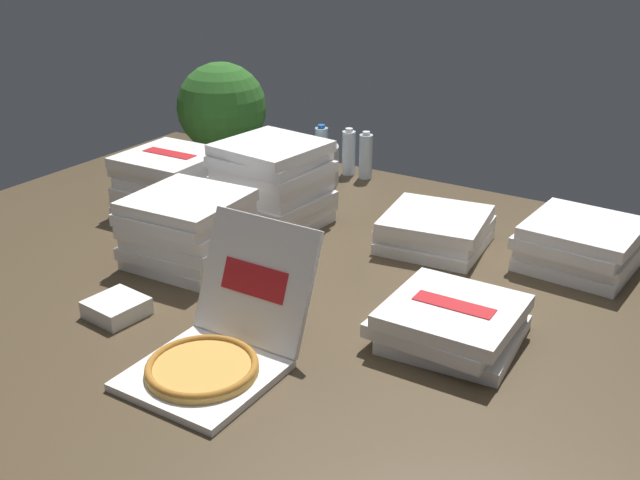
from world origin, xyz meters
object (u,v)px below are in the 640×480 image
(potted_plant, at_px, (222,112))
(pizza_stack_left_mid, at_px, (273,184))
(water_bottle_0, at_px, (279,174))
(pizza_stack_right_mid, at_px, (451,323))
(water_bottle_1, at_px, (349,152))
(pizza_stack_right_far, at_px, (188,229))
(pizza_stack_right_near, at_px, (580,244))
(ice_bucket, at_px, (308,165))
(water_bottle_4, at_px, (366,156))
(water_bottle_2, at_px, (321,149))
(pizza_stack_left_near, at_px, (172,182))
(pizza_stack_center_near, at_px, (435,230))
(water_bottle_3, at_px, (256,166))
(open_pizza_box, at_px, (218,345))
(napkin_pile, at_px, (117,308))

(potted_plant, bearing_deg, pizza_stack_left_mid, -36.24)
(water_bottle_0, bearing_deg, pizza_stack_right_mid, -33.16)
(water_bottle_1, bearing_deg, pizza_stack_right_far, -89.44)
(pizza_stack_right_near, bearing_deg, water_bottle_1, 159.45)
(ice_bucket, xyz_separation_m, water_bottle_4, (0.18, 0.20, 0.02))
(pizza_stack_left_mid, xyz_separation_m, water_bottle_0, (-0.14, 0.24, -0.06))
(potted_plant, bearing_deg, water_bottle_2, 29.15)
(pizza_stack_right_far, xyz_separation_m, pizza_stack_right_mid, (0.97, -0.02, -0.06))
(water_bottle_2, bearing_deg, pizza_stack_left_mid, -73.90)
(pizza_stack_left_near, xyz_separation_m, pizza_stack_center_near, (1.03, 0.24, -0.06))
(pizza_stack_right_near, height_order, water_bottle_0, water_bottle_0)
(pizza_stack_left_near, distance_m, pizza_stack_right_mid, 1.39)
(water_bottle_0, height_order, water_bottle_3, same)
(water_bottle_4, distance_m, potted_plant, 0.69)
(pizza_stack_right_near, distance_m, water_bottle_3, 1.39)
(pizza_stack_right_near, distance_m, water_bottle_0, 1.24)
(open_pizza_box, height_order, water_bottle_0, open_pizza_box)
(water_bottle_0, height_order, potted_plant, potted_plant)
(water_bottle_2, height_order, water_bottle_3, same)
(pizza_stack_left_mid, distance_m, potted_plant, 0.73)
(water_bottle_2, relative_size, napkin_pile, 1.41)
(pizza_stack_right_mid, bearing_deg, water_bottle_0, 146.84)
(pizza_stack_center_near, height_order, water_bottle_0, water_bottle_0)
(open_pizza_box, distance_m, napkin_pile, 0.44)
(pizza_stack_center_near, height_order, ice_bucket, ice_bucket)
(water_bottle_0, height_order, napkin_pile, water_bottle_0)
(water_bottle_2, bearing_deg, ice_bucket, -75.55)
(pizza_stack_right_mid, bearing_deg, pizza_stack_center_near, 117.85)
(water_bottle_4, bearing_deg, pizza_stack_right_far, -94.25)
(open_pizza_box, height_order, water_bottle_1, open_pizza_box)
(potted_plant, bearing_deg, pizza_stack_left_near, -72.37)
(pizza_stack_center_near, bearing_deg, water_bottle_4, 137.72)
(pizza_stack_left_near, distance_m, pizza_stack_center_near, 1.06)
(open_pizza_box, relative_size, pizza_stack_left_mid, 1.23)
(pizza_stack_left_mid, xyz_separation_m, ice_bucket, (-0.14, 0.46, -0.07))
(water_bottle_2, distance_m, water_bottle_4, 0.23)
(pizza_stack_left_mid, height_order, potted_plant, potted_plant)
(pizza_stack_right_near, distance_m, pizza_stack_left_near, 1.55)
(open_pizza_box, bearing_deg, water_bottle_0, 117.71)
(pizza_stack_right_near, height_order, pizza_stack_right_far, pizza_stack_right_far)
(pizza_stack_left_mid, distance_m, pizza_stack_left_near, 0.43)
(pizza_stack_left_near, distance_m, water_bottle_2, 0.79)
(pizza_stack_right_near, relative_size, potted_plant, 0.80)
(water_bottle_0, bearing_deg, pizza_stack_right_near, -0.47)
(water_bottle_3, bearing_deg, water_bottle_4, 48.43)
(napkin_pile, bearing_deg, pizza_stack_right_far, 99.35)
(water_bottle_1, bearing_deg, ice_bucket, -112.92)
(pizza_stack_center_near, relative_size, water_bottle_1, 1.86)
(pizza_stack_right_mid, xyz_separation_m, water_bottle_1, (-0.98, 1.12, 0.04))
(pizza_stack_center_near, xyz_separation_m, water_bottle_0, (-0.76, 0.11, 0.04))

